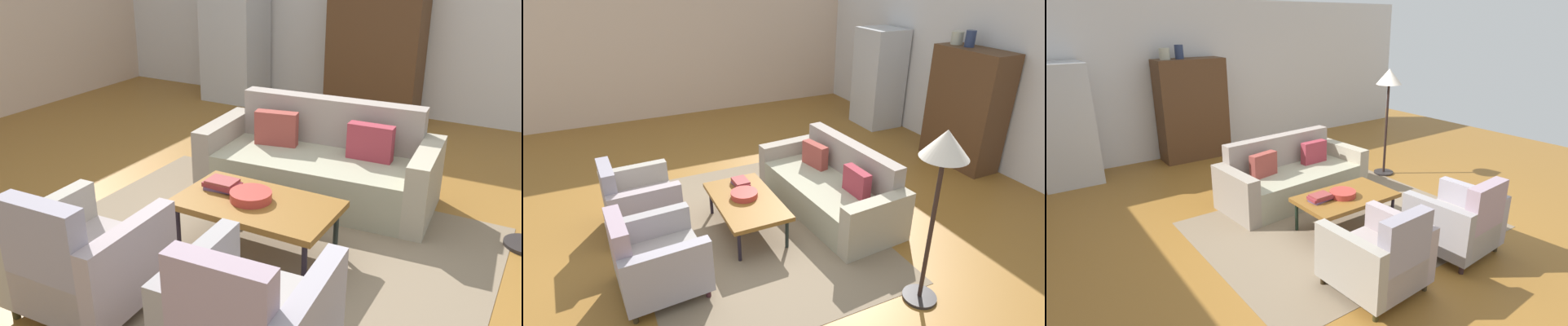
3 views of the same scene
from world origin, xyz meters
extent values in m
plane|color=#8E5D25|center=(0.00, 0.00, 0.00)|extent=(11.64, 11.64, 0.00)
cube|color=silver|center=(0.00, 3.96, 1.40)|extent=(9.70, 0.12, 2.80)
cube|color=#7A6852|center=(-0.09, -0.11, 0.00)|extent=(3.40, 2.60, 0.01)
cube|color=gray|center=(-0.09, 0.94, 0.21)|extent=(1.80, 1.02, 0.42)
cube|color=gray|center=(-0.11, 1.30, 0.43)|extent=(1.75, 0.30, 0.86)
cube|color=#A19882|center=(0.87, 1.01, 0.31)|extent=(0.24, 0.91, 0.62)
cube|color=gray|center=(-1.04, 0.87, 0.31)|extent=(0.24, 0.91, 0.62)
cube|color=#93303B|center=(0.35, 1.07, 0.58)|extent=(0.40, 0.14, 0.32)
cube|color=brown|center=(-0.54, 1.00, 0.58)|extent=(0.42, 0.20, 0.32)
cylinder|color=black|center=(-0.62, 0.12, 0.19)|extent=(0.04, 0.04, 0.37)
cylinder|color=black|center=(0.44, 0.12, 0.19)|extent=(0.04, 0.04, 0.37)
cylinder|color=black|center=(-0.62, -0.44, 0.19)|extent=(0.04, 0.04, 0.37)
cylinder|color=black|center=(0.44, -0.44, 0.19)|extent=(0.04, 0.04, 0.37)
cube|color=brown|center=(-0.09, -0.16, 0.40)|extent=(1.20, 0.70, 0.05)
cylinder|color=black|center=(-1.04, -0.94, 0.05)|extent=(0.05, 0.05, 0.10)
cylinder|color=#30280F|center=(-0.36, -0.91, 0.05)|extent=(0.05, 0.05, 0.10)
cylinder|color=#312C13|center=(-1.01, -1.62, 0.05)|extent=(0.05, 0.05, 0.10)
cube|color=gray|center=(-0.69, -1.26, 0.25)|extent=(0.60, 0.83, 0.30)
cube|color=gray|center=(-0.67, -1.59, 0.49)|extent=(0.57, 0.17, 0.78)
cube|color=gray|center=(-1.03, -1.28, 0.38)|extent=(0.16, 0.81, 0.56)
cube|color=gray|center=(-0.35, -1.25, 0.38)|extent=(0.16, 0.81, 0.56)
cylinder|color=#301C19|center=(0.15, -0.94, 0.05)|extent=(0.05, 0.05, 0.10)
cube|color=gray|center=(0.17, -1.28, 0.38)|extent=(0.17, 0.81, 0.56)
cylinder|color=#AD342D|center=(-0.14, -0.16, 0.46)|extent=(0.32, 0.32, 0.07)
cube|color=#62466D|center=(-0.43, -0.10, 0.43)|extent=(0.28, 0.19, 0.02)
cube|color=maroon|center=(-0.43, -0.10, 0.46)|extent=(0.28, 0.18, 0.03)
cube|color=brown|center=(-0.43, -0.10, 0.49)|extent=(0.24, 0.18, 0.02)
cube|color=#4E311C|center=(-0.48, 3.61, 0.90)|extent=(1.20, 0.50, 1.80)
cube|color=#3D2C15|center=(-0.78, 3.86, 0.90)|extent=(0.56, 0.01, 1.51)
cube|color=#4B2F1B|center=(-0.18, 3.86, 0.90)|extent=(0.56, 0.01, 1.51)
cube|color=#B7BABF|center=(-2.55, 3.51, 0.93)|extent=(0.80, 0.70, 1.85)
cylinder|color=#99999E|center=(-2.50, 3.88, 1.02)|extent=(0.02, 0.02, 0.70)
camera|label=1|loc=(1.77, -3.38, 2.24)|focal=38.27mm
camera|label=2|loc=(3.98, -1.58, 2.89)|focal=29.11mm
camera|label=3|loc=(-3.21, -3.66, 2.42)|focal=28.89mm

